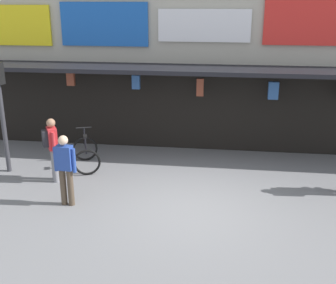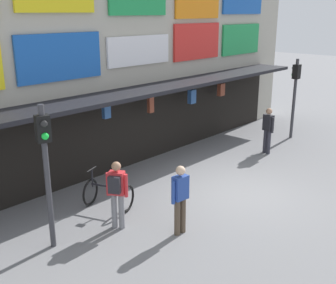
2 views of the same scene
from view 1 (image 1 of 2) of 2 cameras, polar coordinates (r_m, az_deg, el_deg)
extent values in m
plane|color=slate|center=(9.95, 3.04, -8.61)|extent=(80.00, 80.00, 0.00)
cube|color=#B2AD9E|center=(13.43, 5.01, 16.33)|extent=(18.00, 1.20, 8.00)
cube|color=black|center=(12.28, 4.52, 9.53)|extent=(15.30, 1.40, 0.12)
cube|color=yellow|center=(14.36, -20.24, 14.36)|extent=(2.57, 0.08, 1.19)
cube|color=blue|center=(13.27, -8.47, 15.22)|extent=(2.63, 0.08, 1.26)
cube|color=white|center=(12.79, 4.83, 15.17)|extent=(2.66, 0.08, 0.92)
cube|color=red|center=(12.98, 18.44, 14.94)|extent=(2.56, 0.08, 1.30)
cylinder|color=black|center=(13.20, -12.87, 9.25)|extent=(0.02, 0.02, 0.12)
cube|color=brown|center=(13.25, -12.79, 8.17)|extent=(0.23, 0.14, 0.39)
cylinder|color=black|center=(12.63, -4.30, 9.18)|extent=(0.02, 0.02, 0.15)
cube|color=#2D5693|center=(12.68, -4.27, 7.95)|extent=(0.23, 0.14, 0.40)
cylinder|color=black|center=(12.44, 4.33, 8.88)|extent=(0.02, 0.02, 0.21)
cube|color=brown|center=(12.51, 4.29, 7.26)|extent=(0.20, 0.12, 0.51)
cylinder|color=black|center=(12.47, 13.95, 8.33)|extent=(0.02, 0.02, 0.24)
cube|color=#2D5693|center=(12.54, 13.81, 6.67)|extent=(0.28, 0.17, 0.49)
cube|color=black|center=(13.23, 4.54, 4.23)|extent=(15.30, 0.04, 2.50)
cylinder|color=#38383D|center=(12.15, -21.16, 3.36)|extent=(0.12, 0.12, 3.20)
torus|color=black|center=(12.70, -10.95, -0.90)|extent=(0.69, 0.31, 0.72)
torus|color=black|center=(11.67, -10.69, -2.69)|extent=(0.69, 0.31, 0.72)
cylinder|color=black|center=(12.10, -10.89, -0.65)|extent=(0.40, 0.94, 0.05)
cylinder|color=black|center=(11.89, -10.91, -0.14)|extent=(0.04, 0.04, 0.35)
cube|color=black|center=(11.83, -10.96, 0.73)|extent=(0.16, 0.22, 0.06)
cylinder|color=black|center=(12.49, -11.05, 0.79)|extent=(0.04, 0.04, 0.50)
cylinder|color=black|center=(12.42, -11.12, 1.88)|extent=(0.42, 0.19, 0.04)
cylinder|color=brown|center=(10.16, -13.74, -5.79)|extent=(0.14, 0.14, 0.88)
cylinder|color=brown|center=(10.09, -12.82, -5.91)|extent=(0.14, 0.14, 0.88)
cube|color=#28479E|center=(9.85, -13.59, -2.04)|extent=(0.38, 0.25, 0.56)
sphere|color=beige|center=(9.71, -13.78, 0.22)|extent=(0.22, 0.22, 0.22)
cylinder|color=#28479E|center=(9.96, -14.71, -2.20)|extent=(0.09, 0.09, 0.56)
cylinder|color=#28479E|center=(9.78, -12.41, -2.42)|extent=(0.09, 0.09, 0.56)
cylinder|color=gray|center=(11.56, -14.89, -2.80)|extent=(0.14, 0.14, 0.88)
cylinder|color=gray|center=(11.40, -14.76, -3.11)|extent=(0.14, 0.14, 0.88)
cube|color=red|center=(11.24, -15.13, 0.46)|extent=(0.37, 0.42, 0.56)
sphere|color=#A87A5B|center=(11.12, -15.31, 2.46)|extent=(0.22, 0.22, 0.22)
cylinder|color=red|center=(11.46, -15.27, 0.54)|extent=(0.09, 0.09, 0.56)
cylinder|color=red|center=(11.05, -14.95, -0.12)|extent=(0.09, 0.09, 0.56)
cube|color=#232328|center=(11.22, -15.95, 0.45)|extent=(0.28, 0.32, 0.40)
camera|label=2|loc=(10.49, -68.14, 9.40)|focal=44.63mm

